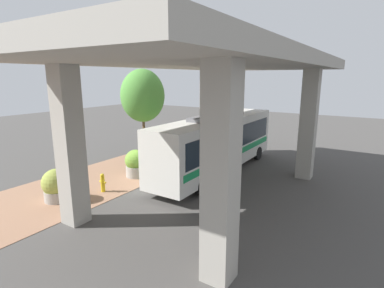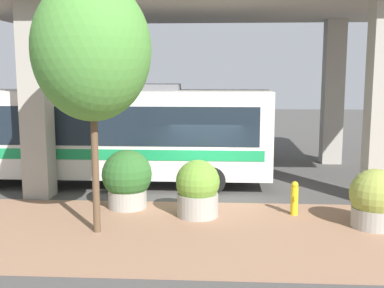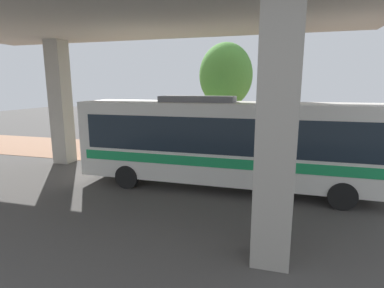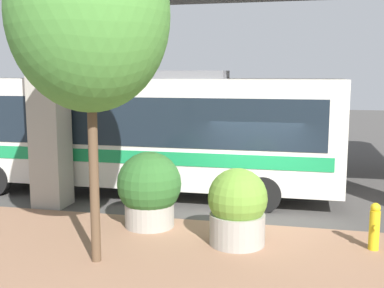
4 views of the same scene
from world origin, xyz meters
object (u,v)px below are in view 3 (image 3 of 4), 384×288
(fire_hydrant, at_px, (126,150))
(street_tree_near, at_px, (226,75))
(planter_back, at_px, (174,146))
(bus, at_px, (226,140))
(planter_middle, at_px, (210,150))
(planter_front, at_px, (105,141))

(fire_hydrant, distance_m, street_tree_near, 7.34)
(fire_hydrant, relative_size, planter_back, 0.61)
(bus, distance_m, fire_hydrant, 7.65)
(fire_hydrant, xyz_separation_m, planter_middle, (0.47, 5.22, 0.41))
(planter_middle, xyz_separation_m, planter_back, (-0.77, -2.29, -0.10))
(street_tree_near, bearing_deg, planter_middle, -8.98)
(fire_hydrant, distance_m, planter_back, 2.96)
(bus, height_order, planter_back, bus)
(planter_front, relative_size, street_tree_near, 0.25)
(fire_hydrant, bearing_deg, planter_middle, 84.81)
(planter_back, bearing_deg, planter_front, -98.42)
(bus, relative_size, planter_middle, 6.52)
(planter_front, bearing_deg, fire_hydrant, 63.33)
(bus, xyz_separation_m, planter_front, (-4.63, -8.63, -1.29))
(fire_hydrant, height_order, planter_middle, planter_middle)
(street_tree_near, bearing_deg, bus, 10.08)
(bus, relative_size, fire_hydrant, 11.65)
(planter_front, relative_size, planter_back, 0.96)
(planter_middle, distance_m, planter_back, 2.42)
(fire_hydrant, distance_m, planter_front, 2.32)
(planter_front, bearing_deg, planter_middle, 78.28)
(planter_back, relative_size, street_tree_near, 0.26)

